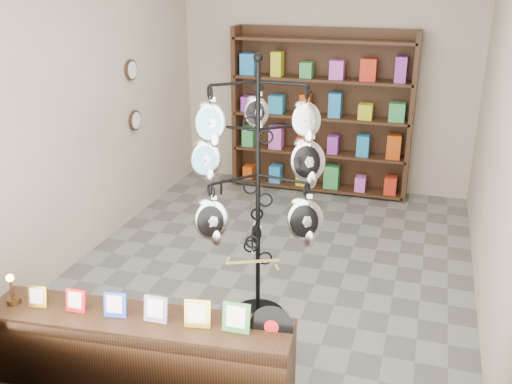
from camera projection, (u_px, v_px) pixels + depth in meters
ground at (274, 263)px, 6.01m from camera, size 5.00×5.00×0.00m
room_envelope at (276, 88)px, 5.34m from camera, size 5.00×5.00×5.00m
display_tree at (258, 175)px, 4.60m from camera, size 1.23×1.23×2.31m
front_shelf at (139, 350)px, 4.17m from camera, size 2.29×0.67×0.80m
back_shelving at (321, 118)px, 7.68m from camera, size 2.42×0.36×2.20m
wall_clocks at (133, 96)px, 6.73m from camera, size 0.03×0.24×0.84m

